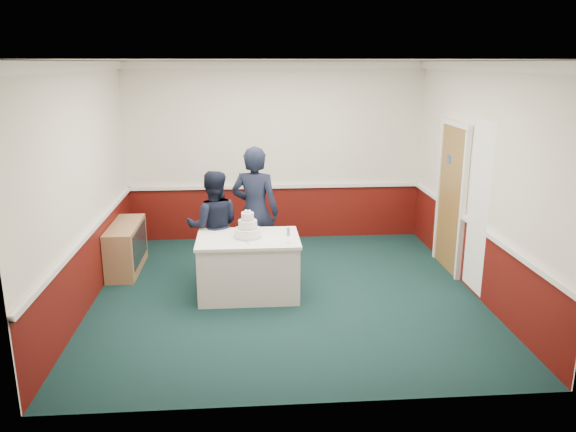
{
  "coord_description": "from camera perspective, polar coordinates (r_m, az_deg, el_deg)",
  "views": [
    {
      "loc": [
        -0.51,
        -6.9,
        2.98
      ],
      "look_at": [
        0.02,
        -0.1,
        1.1
      ],
      "focal_mm": 35.0,
      "sensor_mm": 36.0,
      "label": 1
    }
  ],
  "objects": [
    {
      "name": "sideboard",
      "position": [
        8.58,
        -16.11,
        -3.08
      ],
      "size": [
        0.41,
        1.2,
        0.7
      ],
      "color": "#A47850",
      "rests_on": "ground"
    },
    {
      "name": "person_man",
      "position": [
        7.83,
        -7.57,
        -1.04
      ],
      "size": [
        0.79,
        0.63,
        1.56
      ],
      "primitive_type": "imported",
      "rotation": [
        0.0,
        0.0,
        3.19
      ],
      "color": "black",
      "rests_on": "ground"
    },
    {
      "name": "cake_knife",
      "position": [
        7.08,
        -4.32,
        -2.64
      ],
      "size": [
        0.1,
        0.21,
        0.0
      ],
      "primitive_type": "cube",
      "rotation": [
        0.0,
        0.0,
        0.41
      ],
      "color": "silver",
      "rests_on": "cake_table"
    },
    {
      "name": "room_shell",
      "position": [
        7.61,
        0.06,
        7.74
      ],
      "size": [
        5.0,
        5.0,
        3.0
      ],
      "color": "silver",
      "rests_on": "ground"
    },
    {
      "name": "ground",
      "position": [
        7.54,
        -0.18,
        -7.89
      ],
      "size": [
        5.0,
        5.0,
        0.0
      ],
      "primitive_type": "plane",
      "color": "#122D2C",
      "rests_on": "ground"
    },
    {
      "name": "wedding_cake",
      "position": [
        7.24,
        -4.11,
        -1.33
      ],
      "size": [
        0.35,
        0.35,
        0.36
      ],
      "color": "white",
      "rests_on": "cake_table"
    },
    {
      "name": "cake_table",
      "position": [
        7.4,
        -4.04,
        -5.04
      ],
      "size": [
        1.32,
        0.92,
        0.79
      ],
      "color": "white",
      "rests_on": "ground"
    },
    {
      "name": "person_woman",
      "position": [
        7.94,
        -3.35,
        0.44
      ],
      "size": [
        0.78,
        0.62,
        1.87
      ],
      "primitive_type": "imported",
      "rotation": [
        0.0,
        0.0,
        2.85
      ],
      "color": "black",
      "rests_on": "ground"
    },
    {
      "name": "champagne_flute",
      "position": [
        6.98,
        0.01,
        -1.69
      ],
      "size": [
        0.05,
        0.05,
        0.21
      ],
      "color": "silver",
      "rests_on": "cake_table"
    }
  ]
}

